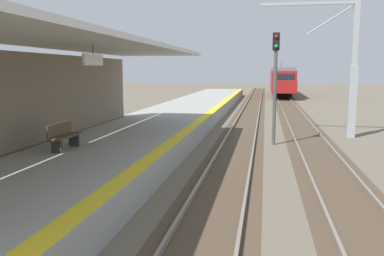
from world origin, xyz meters
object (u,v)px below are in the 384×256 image
object	(u,v)px
platform_bench	(63,135)
rail_signal_post	(275,77)
catenary_pylon_far_side	(348,68)
approaching_train	(282,80)

from	to	relation	value
platform_bench	rail_signal_post	bearing A→B (deg)	45.77
catenary_pylon_far_side	platform_bench	xyz separation A→B (m)	(-10.68, -10.06, -2.23)
rail_signal_post	platform_bench	world-z (taller)	rail_signal_post
rail_signal_post	platform_bench	size ratio (longest dim) A/B	3.25
approaching_train	catenary_pylon_far_side	xyz separation A→B (m)	(1.93, -36.22, 1.43)
approaching_train	catenary_pylon_far_side	bearing A→B (deg)	-86.95
approaching_train	rail_signal_post	bearing A→B (deg)	-92.61
rail_signal_post	catenary_pylon_far_side	bearing A→B (deg)	38.08
approaching_train	platform_bench	world-z (taller)	approaching_train
approaching_train	rail_signal_post	world-z (taller)	rail_signal_post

